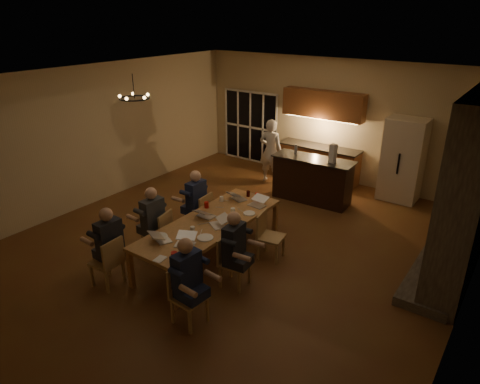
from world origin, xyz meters
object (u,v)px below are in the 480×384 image
at_px(laptop_d, 218,220).
at_px(can_right, 234,219).
at_px(laptop_c, 206,211).
at_px(bar_blender, 333,153).
at_px(chandelier, 134,98).
at_px(redcup_far, 257,196).
at_px(laptop_f, 257,200).
at_px(plate_left, 159,236).
at_px(chair_left_near, 106,261).
at_px(can_cola, 248,194).
at_px(person_left_near, 110,246).
at_px(person_left_mid, 153,222).
at_px(laptop_a, 162,234).
at_px(laptop_e, 239,194).
at_px(laptop_b, 185,239).
at_px(can_silver, 187,234).
at_px(chair_right_far, 271,237).
at_px(redcup_mid, 206,205).
at_px(chair_left_mid, 157,233).
at_px(plate_near, 205,238).
at_px(plate_far, 249,213).
at_px(bar_bottle, 296,149).
at_px(person_left_far, 197,203).
at_px(mug_front, 193,229).
at_px(person_right_mid, 234,250).
at_px(mug_mid, 233,211).
at_px(standing_person, 271,151).
at_px(chair_right_near, 189,297).
at_px(chair_left_far, 198,214).
at_px(bar_island, 312,180).
at_px(redcup_near, 174,256).
at_px(mug_back, 222,199).
at_px(refrigerator, 403,160).
at_px(dining_table, 211,240).

relative_size(laptop_d, can_right, 2.67).
bearing_deg(laptop_c, bar_blender, -105.19).
bearing_deg(chandelier, redcup_far, 31.61).
xyz_separation_m(laptop_f, redcup_far, (-0.19, 0.29, -0.05)).
bearing_deg(plate_left, bar_blender, 75.31).
height_order(chair_left_near, can_cola, chair_left_near).
relative_size(person_left_near, person_left_mid, 1.00).
xyz_separation_m(laptop_a, laptop_e, (0.05, 2.10, 0.00)).
distance_m(laptop_b, can_silver, 0.26).
xyz_separation_m(chair_right_far, redcup_mid, (-1.35, -0.22, 0.37)).
relative_size(chair_left_near, laptop_e, 2.78).
bearing_deg(chair_left_mid, person_left_near, -10.53).
distance_m(plate_near, plate_far, 1.21).
relative_size(plate_near, bar_bottle, 1.15).
height_order(laptop_c, plate_left, laptop_c).
bearing_deg(laptop_e, chair_left_mid, 83.76).
xyz_separation_m(chair_left_near, person_left_far, (0.03, 2.25, 0.24)).
distance_m(person_left_mid, mug_front, 0.91).
bearing_deg(laptop_b, can_silver, 97.99).
xyz_separation_m(person_right_mid, laptop_d, (-0.68, 0.44, 0.17)).
relative_size(laptop_b, redcup_far, 2.67).
relative_size(person_left_mid, mug_mid, 13.80).
xyz_separation_m(laptop_f, redcup_mid, (-0.75, -0.64, -0.05)).
xyz_separation_m(person_right_mid, standing_person, (-2.06, 4.46, 0.16)).
bearing_deg(person_left_far, chandelier, -67.12).
height_order(laptop_d, redcup_mid, laptop_d).
bearing_deg(chair_right_near, redcup_mid, 37.30).
bearing_deg(chair_left_far, bar_blender, 145.18).
relative_size(laptop_a, can_cola, 2.67).
distance_m(chair_left_far, can_right, 1.29).
height_order(chair_right_far, can_right, chair_right_far).
distance_m(bar_island, can_cola, 2.16).
bearing_deg(bar_island, redcup_far, -97.95).
bearing_deg(plate_far, person_left_mid, -136.74).
bearing_deg(plate_far, chair_right_near, -77.49).
height_order(chair_right_far, redcup_near, chair_right_far).
distance_m(bar_island, plate_near, 3.98).
bearing_deg(laptop_d, person_left_far, 178.86).
xyz_separation_m(laptop_b, plate_far, (0.19, 1.58, -0.10)).
distance_m(chair_left_mid, laptop_a, 0.94).
xyz_separation_m(person_left_far, plate_near, (1.15, -1.11, 0.07)).
bearing_deg(mug_back, laptop_f, 18.10).
height_order(refrigerator, plate_far, refrigerator).
distance_m(redcup_near, redcup_far, 2.67).
xyz_separation_m(refrigerator, dining_table, (-2.00, -4.80, -0.62)).
bearing_deg(redcup_near, person_left_near, -168.19).
bearing_deg(standing_person, laptop_e, 99.36).
distance_m(mug_front, bar_bottle, 4.00).
height_order(dining_table, chair_left_mid, chair_left_mid).
bearing_deg(can_right, laptop_d, -119.39).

